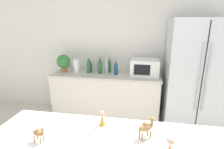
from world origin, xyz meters
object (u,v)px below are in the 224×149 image
object	(u,v)px
refrigerator	(195,77)
microwave	(144,67)
camel_figurine_second	(38,133)
paper_towel_roll	(76,66)
back_bottle_4	(90,65)
wise_man_figurine_purple	(102,119)
camel_figurine	(146,127)
back_bottle_5	(110,65)
potted_plant	(64,62)
back_bottle_6	(96,64)
back_bottle_1	(89,65)
back_bottle_0	(116,68)
back_bottle_3	(106,66)
back_bottle_2	(100,65)

from	to	relation	value
refrigerator	microwave	bearing A→B (deg)	174.04
camel_figurine_second	paper_towel_roll	bearing A→B (deg)	103.27
back_bottle_4	wise_man_figurine_purple	xyz separation A→B (m)	(0.64, -1.82, 0.00)
camel_figurine	camel_figurine_second	xyz separation A→B (m)	(-0.74, -0.17, -0.02)
back_bottle_4	wise_man_figurine_purple	world-z (taller)	back_bottle_4
back_bottle_5	paper_towel_roll	bearing A→B (deg)	-167.72
microwave	back_bottle_5	bearing A→B (deg)	172.64
potted_plant	wise_man_figurine_purple	world-z (taller)	potted_plant
back_bottle_6	refrigerator	bearing A→B (deg)	-4.91
paper_towel_roll	camel_figurine	size ratio (longest dim) A/B	1.48
refrigerator	paper_towel_roll	bearing A→B (deg)	178.95
back_bottle_6	back_bottle_1	bearing A→B (deg)	-145.37
refrigerator	back_bottle_0	world-z (taller)	refrigerator
camel_figurine_second	back_bottle_5	bearing A→B (deg)	86.69
microwave	back_bottle_1	bearing A→B (deg)	-178.97
back_bottle_3	camel_figurine_second	world-z (taller)	back_bottle_3
potted_plant	camel_figurine_second	bearing A→B (deg)	-70.21
back_bottle_5	camel_figurine	size ratio (longest dim) A/B	1.85
back_bottle_6	camel_figurine_second	world-z (taller)	back_bottle_6
back_bottle_2	back_bottle_5	distance (m)	0.18
back_bottle_2	potted_plant	bearing A→B (deg)	178.83
back_bottle_3	potted_plant	bearing A→B (deg)	-178.38
wise_man_figurine_purple	microwave	bearing A→B (deg)	78.49
refrigerator	back_bottle_6	bearing A→B (deg)	175.09
microwave	back_bottle_5	distance (m)	0.63
paper_towel_roll	back_bottle_2	xyz separation A→B (m)	(0.44, 0.02, 0.04)
back_bottle_2	back_bottle_5	bearing A→B (deg)	34.75
back_bottle_3	camel_figurine	size ratio (longest dim) A/B	1.76
back_bottle_0	wise_man_figurine_purple	size ratio (longest dim) A/B	2.00
back_bottle_4	potted_plant	bearing A→B (deg)	-170.98
microwave	refrigerator	bearing A→B (deg)	-5.96
microwave	back_bottle_3	distance (m)	0.68
back_bottle_2	camel_figurine	xyz separation A→B (m)	(0.77, -1.84, 0.00)
potted_plant	back_bottle_1	size ratio (longest dim) A/B	1.08
back_bottle_5	wise_man_figurine_purple	size ratio (longest dim) A/B	2.27
camel_figurine_second	potted_plant	bearing A→B (deg)	109.79
potted_plant	back_bottle_2	distance (m)	0.70
back_bottle_3	wise_man_figurine_purple	distance (m)	1.80
back_bottle_5	back_bottle_6	world-z (taller)	back_bottle_6
wise_man_figurine_purple	camel_figurine_second	bearing A→B (deg)	-144.68
back_bottle_1	back_bottle_3	bearing A→B (deg)	5.69
potted_plant	back_bottle_1	distance (m)	0.48
back_bottle_4	camel_figurine_second	size ratio (longest dim) A/B	2.01
back_bottle_4	back_bottle_2	bearing A→B (deg)	-22.66
back_bottle_3	camel_figurine_second	size ratio (longest dim) A/B	2.22
back_bottle_6	wise_man_figurine_purple	xyz separation A→B (m)	(0.53, -1.81, -0.02)
back_bottle_4	camel_figurine_second	xyz separation A→B (m)	(0.25, -2.10, 0.02)
refrigerator	paper_towel_roll	world-z (taller)	refrigerator
refrigerator	wise_man_figurine_purple	xyz separation A→B (m)	(-1.17, -1.67, 0.09)
microwave	wise_man_figurine_purple	bearing A→B (deg)	-101.51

